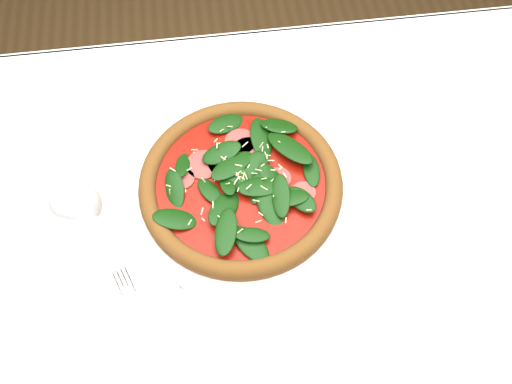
{
  "coord_description": "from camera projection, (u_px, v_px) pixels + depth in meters",
  "views": [
    {
      "loc": [
        -0.07,
        -0.45,
        1.57
      ],
      "look_at": [
        -0.01,
        0.02,
        0.77
      ],
      "focal_mm": 40.0,
      "sensor_mm": 36.0,
      "label": 1
    }
  ],
  "objects": [
    {
      "name": "napkin",
      "position": [
        143.0,
        323.0,
        0.83
      ],
      "size": [
        0.16,
        0.12,
        0.01
      ],
      "primitive_type": "cube",
      "rotation": [
        0.0,
        0.0,
        0.45
      ],
      "color": "white",
      "rests_on": "dining_table"
    },
    {
      "name": "wine_glass",
      "position": [
        76.0,
        206.0,
        0.79
      ],
      "size": [
        0.07,
        0.07,
        0.18
      ],
      "color": "silver",
      "rests_on": "dining_table"
    },
    {
      "name": "dining_table",
      "position": [
        263.0,
        234.0,
        1.02
      ],
      "size": [
        1.21,
        0.81,
        0.75
      ],
      "color": "white",
      "rests_on": "ground"
    },
    {
      "name": "plate",
      "position": [
        241.0,
        189.0,
        0.94
      ],
      "size": [
        0.39,
        0.39,
        0.02
      ],
      "color": "silver",
      "rests_on": "dining_table"
    },
    {
      "name": "ground",
      "position": [
        260.0,
        338.0,
        1.58
      ],
      "size": [
        6.0,
        6.0,
        0.0
      ],
      "primitive_type": "plane",
      "color": "brown",
      "rests_on": "ground"
    },
    {
      "name": "fork",
      "position": [
        135.0,
        305.0,
        0.84
      ],
      "size": [
        0.07,
        0.15,
        0.0
      ],
      "rotation": [
        0.0,
        0.0,
        0.37
      ],
      "color": "silver",
      "rests_on": "napkin"
    },
    {
      "name": "pizza",
      "position": [
        241.0,
        182.0,
        0.92
      ],
      "size": [
        0.37,
        0.37,
        0.04
      ],
      "rotation": [
        0.0,
        0.0,
        -0.12
      ],
      "color": "brown",
      "rests_on": "plate"
    }
  ]
}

